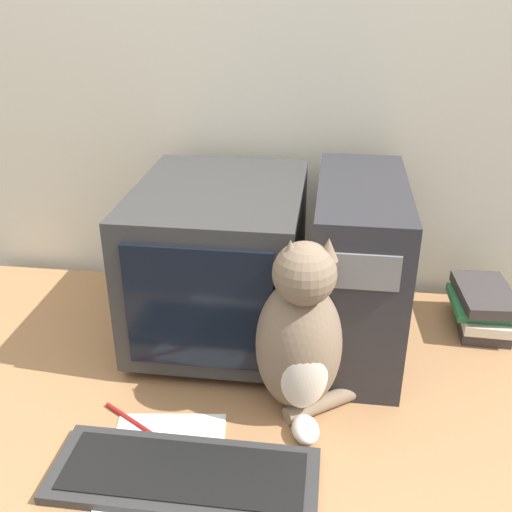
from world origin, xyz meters
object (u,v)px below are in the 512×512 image
object	(u,v)px
computer_tower	(357,268)
book_stack	(483,308)
keyboard	(186,475)
crt_monitor	(220,260)
pen	(129,419)
cat	(301,339)

from	to	relation	value
computer_tower	book_stack	distance (m)	0.36
computer_tower	keyboard	size ratio (longest dim) A/B	0.97
computer_tower	book_stack	world-z (taller)	computer_tower
crt_monitor	computer_tower	bearing A→B (deg)	-1.64
book_stack	pen	bearing A→B (deg)	-149.48
crt_monitor	pen	distance (m)	0.41
crt_monitor	pen	size ratio (longest dim) A/B	3.86
crt_monitor	book_stack	xyz separation A→B (m)	(0.63, 0.10, -0.14)
computer_tower	crt_monitor	bearing A→B (deg)	178.36
keyboard	cat	xyz separation A→B (m)	(0.18, 0.22, 0.15)
cat	book_stack	distance (m)	0.56
keyboard	pen	bearing A→B (deg)	138.36
crt_monitor	pen	world-z (taller)	crt_monitor
computer_tower	book_stack	bearing A→B (deg)	19.10
crt_monitor	computer_tower	size ratio (longest dim) A/B	1.03
keyboard	book_stack	distance (m)	0.83
book_stack	computer_tower	bearing A→B (deg)	-160.90
keyboard	computer_tower	bearing A→B (deg)	58.14
crt_monitor	pen	bearing A→B (deg)	-109.54
pen	cat	bearing A→B (deg)	15.57
crt_monitor	keyboard	size ratio (longest dim) A/B	1.00
crt_monitor	cat	bearing A→B (deg)	-50.86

